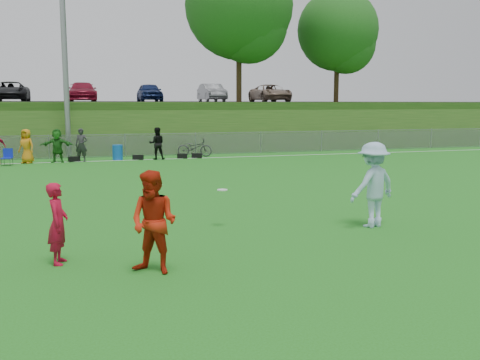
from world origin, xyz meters
name	(u,v)px	position (x,y,z in m)	size (l,w,h in m)	color
ground	(214,248)	(0.00, 0.00, 0.00)	(120.00, 120.00, 0.00)	#216A16
sideline_far	(129,160)	(0.00, 18.00, 0.01)	(60.00, 0.10, 0.01)	white
fence	(125,145)	(0.00, 20.00, 0.65)	(58.00, 0.06, 1.30)	gray
light_pole	(64,33)	(-3.00, 20.80, 6.71)	(1.20, 0.40, 12.15)	gray
berm	(112,123)	(0.00, 31.00, 1.50)	(120.00, 18.00, 3.00)	#1E4914
parking_lot	(109,102)	(0.00, 33.00, 3.05)	(120.00, 12.00, 0.10)	black
tree_green_near	(242,10)	(8.16, 24.42, 9.03)	(7.14, 7.14, 9.95)	black
tree_green_far	(340,34)	(16.16, 25.92, 7.96)	(5.88, 5.88, 8.19)	black
car_row	(94,92)	(-1.17, 32.00, 3.82)	(32.04, 5.18, 1.44)	silver
spectator_row	(67,145)	(-3.06, 18.00, 0.85)	(8.83, 0.91, 1.69)	#BF0D36
gear_bags	(149,157)	(1.06, 18.10, 0.13)	(7.00, 0.46, 0.26)	black
player_red_left	(58,223)	(-2.97, -0.20, 0.75)	(0.55, 0.36, 1.50)	#B60C2A
player_red_center	(154,222)	(-1.38, -1.26, 0.89)	(0.87, 0.68, 1.79)	red
player_blue	(373,185)	(4.08, 0.76, 1.01)	(1.31, 0.75, 2.02)	#A2C4E0
frisbee	(222,190)	(0.67, 1.78, 0.89)	(0.25, 0.25, 0.02)	silver
recycling_bin	(118,152)	(-0.54, 18.32, 0.40)	(0.53, 0.53, 0.79)	#1051B2
camp_chair	(7,161)	(-5.78, 17.22, 0.24)	(0.53, 0.54, 0.81)	#1023B4
bicycle	(195,147)	(3.73, 19.00, 0.51)	(0.67, 1.93, 1.01)	#323235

